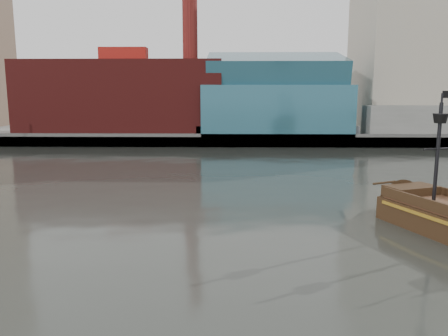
{
  "coord_description": "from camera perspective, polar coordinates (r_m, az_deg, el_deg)",
  "views": [
    {
      "loc": [
        1.2,
        -22.65,
        10.13
      ],
      "look_at": [
        0.47,
        13.8,
        4.0
      ],
      "focal_mm": 35.0,
      "sensor_mm": 36.0,
      "label": 1
    }
  ],
  "objects": [
    {
      "name": "seawall",
      "position": [
        85.61,
        0.33,
        3.63
      ],
      "size": [
        220.0,
        1.0,
        2.6
      ],
      "primitive_type": "cube",
      "color": "#4C4C49",
      "rests_on": "ground"
    },
    {
      "name": "skyline",
      "position": [
        108.25,
        3.4,
        17.19
      ],
      "size": [
        149.0,
        45.0,
        62.0
      ],
      "color": "brown",
      "rests_on": "promenade_far"
    },
    {
      "name": "promenade_far",
      "position": [
        115.02,
        0.54,
        5.0
      ],
      "size": [
        220.0,
        60.0,
        2.0
      ],
      "primitive_type": "cube",
      "color": "slate",
      "rests_on": "ground"
    },
    {
      "name": "ground",
      "position": [
        24.84,
        -1.78,
        -14.53
      ],
      "size": [
        400.0,
        400.0,
        0.0
      ],
      "primitive_type": "plane",
      "color": "#252722",
      "rests_on": "ground"
    }
  ]
}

